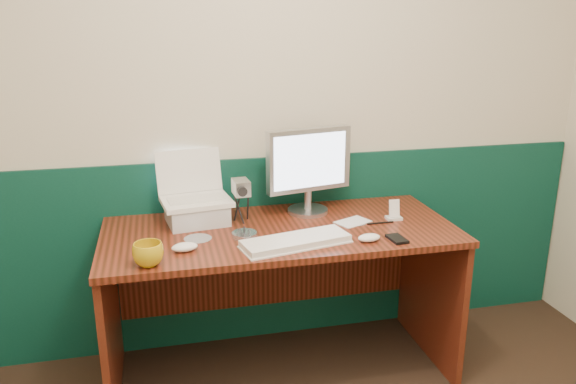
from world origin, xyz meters
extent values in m
cube|color=beige|center=(0.00, 1.75, 1.25)|extent=(3.50, 0.04, 2.50)
cube|color=#07352C|center=(0.00, 1.74, 0.50)|extent=(3.48, 0.02, 1.00)
cube|color=#3A170A|center=(0.01, 1.38, 0.38)|extent=(1.60, 0.70, 0.75)
cube|color=silver|center=(-0.36, 1.55, 0.80)|extent=(0.30, 0.26, 0.09)
cube|color=white|center=(0.03, 1.18, 0.76)|extent=(0.48, 0.25, 0.03)
ellipsoid|color=white|center=(0.34, 1.14, 0.77)|extent=(0.11, 0.07, 0.03)
ellipsoid|color=white|center=(-0.43, 1.21, 0.77)|extent=(0.12, 0.08, 0.04)
imported|color=gold|center=(-0.58, 1.10, 0.80)|extent=(0.15, 0.15, 0.09)
cylinder|color=silver|center=(-0.17, 1.31, 0.76)|extent=(0.11, 0.11, 0.02)
cylinder|color=silver|center=(-0.37, 1.34, 0.75)|extent=(0.12, 0.12, 0.00)
cylinder|color=silver|center=(0.36, 1.38, 0.75)|extent=(0.11, 0.11, 0.00)
cylinder|color=black|center=(0.48, 1.34, 0.75)|extent=(0.13, 0.01, 0.01)
cube|color=white|center=(0.36, 1.39, 0.75)|extent=(0.19, 0.16, 0.00)
cube|color=silver|center=(0.56, 1.38, 0.76)|extent=(0.07, 0.05, 0.01)
cube|color=white|center=(0.56, 1.38, 0.81)|extent=(0.05, 0.03, 0.09)
cube|color=black|center=(0.47, 1.13, 0.76)|extent=(0.07, 0.11, 0.01)
camera|label=1|loc=(-0.51, -0.97, 1.66)|focal=35.00mm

